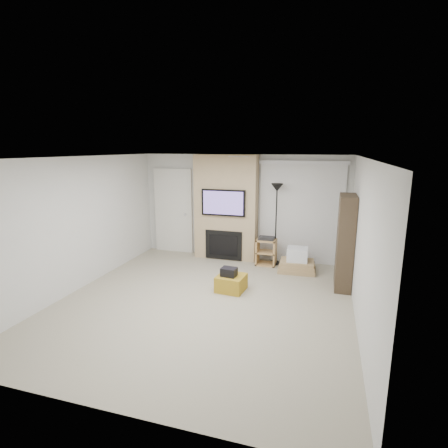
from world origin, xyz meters
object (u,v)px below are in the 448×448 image
(ottoman, at_px, (231,283))
(floor_lamp, at_px, (277,201))
(box_stack, at_px, (297,262))
(bookshelf, at_px, (345,242))
(av_stand, at_px, (266,250))

(ottoman, distance_m, floor_lamp, 2.31)
(box_stack, xyz_separation_m, bookshelf, (0.93, -0.63, 0.70))
(av_stand, bearing_deg, box_stack, -18.96)
(av_stand, distance_m, bookshelf, 1.95)
(av_stand, xyz_separation_m, box_stack, (0.73, -0.25, -0.14))
(ottoman, bearing_deg, floor_lamp, 72.79)
(box_stack, distance_m, bookshelf, 1.32)
(floor_lamp, distance_m, box_stack, 1.43)
(floor_lamp, relative_size, av_stand, 2.84)
(floor_lamp, bearing_deg, box_stack, -34.74)
(ottoman, xyz_separation_m, floor_lamp, (0.56, 1.80, 1.32))
(ottoman, bearing_deg, av_stand, 77.51)
(bookshelf, bearing_deg, av_stand, 151.88)
(box_stack, relative_size, bookshelf, 0.45)
(bookshelf, bearing_deg, box_stack, 145.62)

